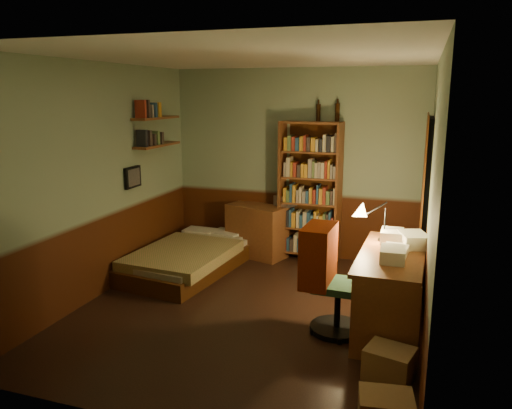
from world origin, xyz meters
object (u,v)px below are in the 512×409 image
(cardboard_box_b, at_px, (389,364))
(bed, at_px, (189,250))
(desk_lamp, at_px, (386,210))
(mini_stereo, at_px, (285,201))
(office_chair, at_px, (338,280))
(dresser, at_px, (257,231))
(bookshelf, at_px, (310,192))
(desk, at_px, (390,291))

(cardboard_box_b, bearing_deg, bed, 145.84)
(desk_lamp, relative_size, cardboard_box_b, 1.80)
(bed, xyz_separation_m, cardboard_box_b, (2.65, -1.80, -0.15))
(mini_stereo, relative_size, office_chair, 0.25)
(dresser, height_order, mini_stereo, mini_stereo)
(dresser, bearing_deg, desk_lamp, -18.42)
(dresser, relative_size, desk_lamp, 1.25)
(bed, relative_size, office_chair, 1.77)
(desk_lamp, bearing_deg, office_chair, -108.98)
(mini_stereo, bearing_deg, bed, -112.81)
(bookshelf, bearing_deg, desk_lamp, -44.88)
(desk, xyz_separation_m, office_chair, (-0.47, -0.24, 0.15))
(desk, bearing_deg, desk_lamp, 107.48)
(desk, relative_size, cardboard_box_b, 3.92)
(bed, relative_size, desk, 1.31)
(cardboard_box_b, bearing_deg, bookshelf, 115.01)
(bookshelf, xyz_separation_m, desk, (1.20, -1.81, -0.56))
(mini_stereo, bearing_deg, dresser, -138.07)
(dresser, relative_size, desk, 0.57)
(dresser, xyz_separation_m, cardboard_box_b, (2.00, -2.65, -0.24))
(desk_lamp, distance_m, office_chair, 0.92)
(bookshelf, bearing_deg, desk, -48.84)
(mini_stereo, xyz_separation_m, desk_lamp, (1.45, -1.46, 0.30))
(bookshelf, bearing_deg, dresser, -165.81)
(dresser, relative_size, mini_stereo, 3.12)
(mini_stereo, height_order, desk_lamp, desk_lamp)
(bed, xyz_separation_m, bookshelf, (1.37, 0.93, 0.67))
(dresser, distance_m, cardboard_box_b, 3.33)
(dresser, distance_m, mini_stereo, 0.59)
(cardboard_box_b, bearing_deg, desk, 94.41)
(desk, distance_m, desk_lamp, 0.82)
(desk_lamp, bearing_deg, bed, 179.73)
(dresser, bearing_deg, bookshelf, 24.49)
(bed, xyz_separation_m, mini_stereo, (1.02, 0.97, 0.52))
(bed, relative_size, cardboard_box_b, 5.13)
(bed, distance_m, cardboard_box_b, 3.20)
(dresser, distance_m, desk, 2.59)
(desk, relative_size, office_chair, 1.35)
(bed, bearing_deg, desk, -11.49)
(dresser, bearing_deg, bed, -109.41)
(desk, xyz_separation_m, desk_lamp, (-0.11, 0.39, 0.71))
(mini_stereo, bearing_deg, desk_lamp, -21.70)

